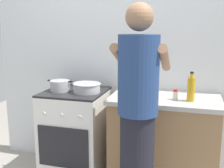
# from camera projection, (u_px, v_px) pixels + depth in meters

# --- Properties ---
(back_wall) EXTENTS (3.20, 0.10, 2.50)m
(back_wall) POSITION_uv_depth(u_px,v_px,m) (136.00, 54.00, 2.90)
(back_wall) COLOR silver
(back_wall) RESTS_ON ground
(countertop) EXTENTS (1.00, 0.60, 0.90)m
(countertop) POSITION_uv_depth(u_px,v_px,m) (163.00, 143.00, 2.63)
(countertop) COLOR #99724C
(countertop) RESTS_ON ground
(stove_range) EXTENTS (0.60, 0.62, 0.90)m
(stove_range) POSITION_uv_depth(u_px,v_px,m) (76.00, 133.00, 2.88)
(stove_range) COLOR white
(stove_range) RESTS_ON ground
(pot) EXTENTS (0.26, 0.20, 0.11)m
(pot) POSITION_uv_depth(u_px,v_px,m) (60.00, 86.00, 2.77)
(pot) COLOR #B2B2B7
(pot) RESTS_ON stove_range
(mixing_bowl) EXTENTS (0.28, 0.28, 0.09)m
(mixing_bowl) POSITION_uv_depth(u_px,v_px,m) (87.00, 87.00, 2.72)
(mixing_bowl) COLOR #B7B7BC
(mixing_bowl) RESTS_ON stove_range
(utensil_crock) EXTENTS (0.10, 0.10, 0.33)m
(utensil_crock) POSITION_uv_depth(u_px,v_px,m) (145.00, 82.00, 2.76)
(utensil_crock) COLOR silver
(utensil_crock) RESTS_ON countertop
(spice_bottle) EXTENTS (0.04, 0.04, 0.09)m
(spice_bottle) POSITION_uv_depth(u_px,v_px,m) (175.00, 95.00, 2.45)
(spice_bottle) COLOR silver
(spice_bottle) RESTS_ON countertop
(oil_bottle) EXTENTS (0.07, 0.07, 0.26)m
(oil_bottle) POSITION_uv_depth(u_px,v_px,m) (191.00, 89.00, 2.38)
(oil_bottle) COLOR gold
(oil_bottle) RESTS_ON countertop
(person) EXTENTS (0.41, 0.50, 1.70)m
(person) POSITION_uv_depth(u_px,v_px,m) (138.00, 119.00, 2.07)
(person) COLOR black
(person) RESTS_ON ground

